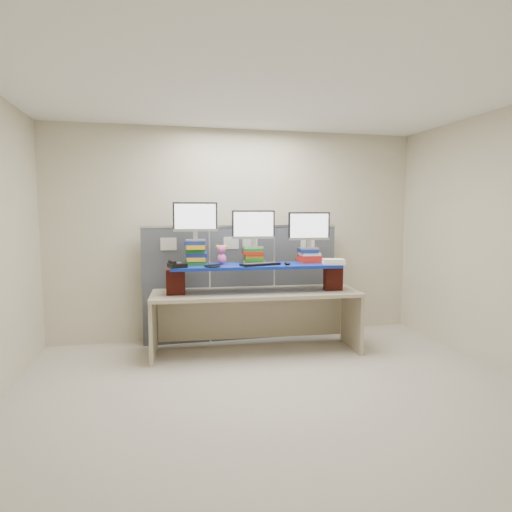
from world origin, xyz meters
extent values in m
cube|color=beige|center=(0.00, 0.00, 1.40)|extent=(5.00, 4.00, 2.80)
cube|color=beige|center=(0.00, 0.00, 0.00)|extent=(5.00, 4.00, 0.01)
cube|color=white|center=(0.00, 0.00, 2.80)|extent=(5.00, 4.00, 0.01)
cube|color=#444850|center=(-0.87, 1.78, 0.75)|extent=(0.85, 0.05, 1.50)
cube|color=#444850|center=(0.00, 1.78, 0.75)|extent=(0.85, 0.05, 1.50)
cube|color=#444850|center=(0.87, 1.78, 0.75)|extent=(0.85, 0.05, 1.50)
cube|color=silver|center=(0.00, 1.78, 1.51)|extent=(2.60, 0.06, 0.03)
cube|color=silver|center=(-0.95, 1.75, 1.30)|extent=(0.20, 0.00, 0.16)
cube|color=silver|center=(-0.15, 1.75, 1.30)|extent=(0.20, 0.00, 0.16)
cube|color=silver|center=(0.10, 1.75, 1.30)|extent=(0.20, 0.00, 0.16)
cube|color=silver|center=(0.90, 1.75, 1.30)|extent=(0.20, 0.00, 0.16)
cube|color=tan|center=(0.06, 1.20, 0.73)|extent=(2.52, 0.89, 0.04)
cube|color=tan|center=(-1.16, 1.29, 0.36)|extent=(0.09, 0.67, 0.71)
cube|color=tan|center=(1.27, 1.12, 0.36)|extent=(0.09, 0.67, 0.71)
cube|color=maroon|center=(-0.89, 1.22, 0.90)|extent=(0.22, 0.13, 0.29)
cube|color=maroon|center=(0.99, 1.09, 0.90)|extent=(0.22, 0.13, 0.29)
cube|color=navy|center=(0.06, 1.20, 1.06)|extent=(2.03, 0.64, 0.04)
cube|color=#1D6F25|center=(-0.65, 1.37, 1.10)|extent=(0.24, 0.27, 0.05)
cube|color=yellow|center=(-0.65, 1.38, 1.15)|extent=(0.22, 0.29, 0.05)
cube|color=navy|center=(-0.63, 1.39, 1.20)|extent=(0.28, 0.31, 0.05)
cube|color=#1D6F25|center=(-0.65, 1.38, 1.24)|extent=(0.24, 0.28, 0.05)
cube|color=yellow|center=(-0.64, 1.36, 1.29)|extent=(0.24, 0.32, 0.05)
cube|color=navy|center=(-0.65, 1.38, 1.34)|extent=(0.27, 0.31, 0.05)
cube|color=yellow|center=(0.06, 1.32, 1.10)|extent=(0.28, 0.30, 0.03)
cube|color=#1D6F25|center=(0.05, 1.32, 1.14)|extent=(0.25, 0.32, 0.04)
cube|color=orange|center=(0.05, 1.33, 1.18)|extent=(0.24, 0.30, 0.04)
cube|color=red|center=(0.04, 1.32, 1.22)|extent=(0.27, 0.30, 0.04)
cube|color=#1D6F25|center=(0.04, 1.34, 1.25)|extent=(0.25, 0.31, 0.03)
cube|color=red|center=(0.74, 1.29, 1.10)|extent=(0.25, 0.31, 0.04)
cube|color=red|center=(0.75, 1.27, 1.15)|extent=(0.27, 0.29, 0.05)
cube|color=white|center=(0.75, 1.28, 1.19)|extent=(0.24, 0.28, 0.03)
cube|color=navy|center=(0.73, 1.28, 1.23)|extent=(0.24, 0.31, 0.04)
cube|color=#A09FA4|center=(-0.64, 1.37, 1.37)|extent=(0.24, 0.16, 0.02)
cube|color=#A09FA4|center=(-0.64, 1.37, 1.43)|extent=(0.05, 0.05, 0.09)
cube|color=black|center=(-0.64, 1.37, 1.64)|extent=(0.52, 0.07, 0.34)
cube|color=white|center=(-0.64, 1.35, 1.64)|extent=(0.48, 0.04, 0.30)
cube|color=#A09FA4|center=(0.05, 1.33, 1.28)|extent=(0.24, 0.16, 0.02)
cube|color=#A09FA4|center=(0.05, 1.33, 1.33)|extent=(0.05, 0.05, 0.09)
cube|color=black|center=(0.05, 1.33, 1.55)|extent=(0.52, 0.07, 0.34)
cube|color=white|center=(0.05, 1.31, 1.55)|extent=(0.48, 0.04, 0.30)
cube|color=#A09FA4|center=(0.74, 1.28, 1.25)|extent=(0.24, 0.16, 0.02)
cube|color=#A09FA4|center=(0.74, 1.28, 1.31)|extent=(0.05, 0.05, 0.09)
cube|color=black|center=(0.74, 1.28, 1.53)|extent=(0.52, 0.07, 0.34)
cube|color=white|center=(0.74, 1.26, 1.53)|extent=(0.48, 0.04, 0.30)
cube|color=black|center=(0.08, 1.10, 1.09)|extent=(0.49, 0.26, 0.03)
cube|color=#323234|center=(0.08, 1.10, 1.11)|extent=(0.42, 0.19, 0.00)
ellipsoid|color=black|center=(0.40, 1.07, 1.10)|extent=(0.07, 0.12, 0.04)
cube|color=black|center=(-0.87, 1.12, 1.10)|extent=(0.23, 0.21, 0.05)
cube|color=#323234|center=(-0.87, 1.12, 1.13)|extent=(0.12, 0.12, 0.01)
cube|color=black|center=(-0.93, 1.11, 1.14)|extent=(0.09, 0.17, 0.03)
torus|color=black|center=(-0.48, 1.09, 1.09)|extent=(0.23, 0.23, 0.02)
ellipsoid|color=pink|center=(-0.34, 1.31, 1.14)|extent=(0.11, 0.10, 0.13)
sphere|color=pink|center=(-0.34, 1.31, 1.26)|extent=(0.10, 0.10, 0.10)
sphere|color=yellow|center=(-0.39, 1.31, 1.29)|extent=(0.04, 0.04, 0.04)
sphere|color=yellow|center=(-0.29, 1.31, 1.29)|extent=(0.04, 0.04, 0.04)
cube|color=white|center=(0.96, 1.02, 1.10)|extent=(0.30, 0.26, 0.03)
cube|color=white|center=(0.96, 1.02, 1.13)|extent=(0.29, 0.25, 0.03)
camera|label=1|loc=(-1.07, -3.72, 1.71)|focal=30.00mm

